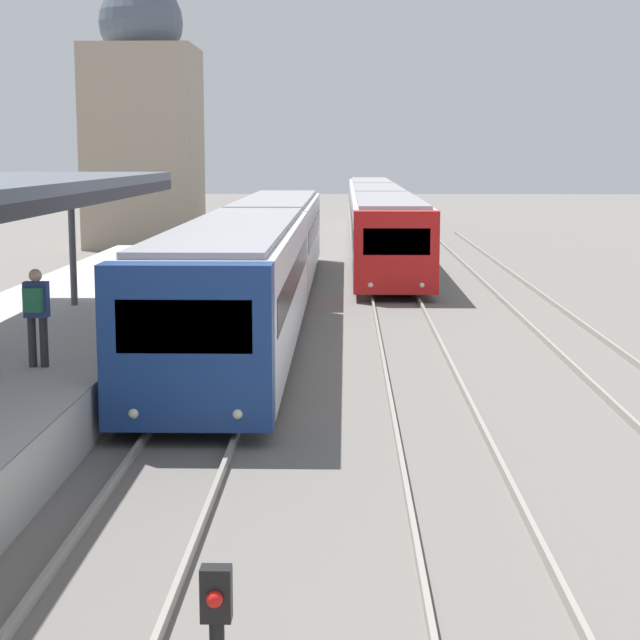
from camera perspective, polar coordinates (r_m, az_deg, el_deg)
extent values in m
cube|color=black|center=(16.60, -14.40, 5.91)|extent=(0.08, 22.63, 0.24)
cylinder|color=#47474C|center=(25.92, -13.07, 3.97)|extent=(0.16, 0.16, 2.91)
cylinder|color=#2D2D33|center=(18.65, -15.10, -1.14)|extent=(0.14, 0.14, 0.85)
cylinder|color=#2D2D33|center=(18.59, -14.51, -1.15)|extent=(0.14, 0.14, 0.85)
cube|color=navy|center=(18.51, -14.89, 1.07)|extent=(0.40, 0.22, 0.60)
sphere|color=tan|center=(18.46, -14.94, 2.31)|extent=(0.22, 0.22, 0.22)
cube|color=#236B47|center=(18.32, -15.07, 1.04)|extent=(0.30, 0.18, 0.40)
cube|color=navy|center=(16.78, -7.08, -1.40)|extent=(2.69, 0.70, 2.60)
cube|color=black|center=(16.40, -7.27, -0.35)|extent=(2.09, 0.04, 0.83)
sphere|color=#EFEACC|center=(16.80, -9.91, -4.94)|extent=(0.16, 0.16, 0.16)
sphere|color=#EFEACC|center=(16.56, -4.42, -5.03)|extent=(0.16, 0.16, 0.16)
cube|color=silver|center=(24.20, -4.47, 1.79)|extent=(2.69, 14.42, 2.60)
cube|color=gray|center=(24.07, -4.51, 5.00)|extent=(2.36, 14.13, 0.12)
cube|color=black|center=(24.17, -4.48, 2.46)|extent=(2.71, 13.27, 0.68)
cylinder|color=black|center=(19.99, -9.05, -3.35)|extent=(0.12, 0.70, 0.70)
cylinder|color=black|center=(19.70, -2.50, -3.42)|extent=(0.12, 0.70, 0.70)
cylinder|color=black|center=(29.11, -5.75, 0.55)|extent=(0.12, 0.70, 0.70)
cylinder|color=black|center=(28.92, -1.25, 0.54)|extent=(0.12, 0.70, 0.70)
cube|color=silver|center=(38.86, -2.26, 4.48)|extent=(2.69, 14.42, 2.60)
cube|color=gray|center=(38.78, -2.28, 6.48)|extent=(2.36, 14.13, 0.12)
cube|color=black|center=(38.84, -2.27, 4.90)|extent=(2.71, 13.27, 0.68)
cylinder|color=black|center=(34.43, -4.64, 1.85)|extent=(0.12, 0.70, 0.70)
cylinder|color=black|center=(34.26, -0.84, 1.84)|extent=(0.12, 0.70, 0.70)
cylinder|color=black|center=(43.70, -3.36, 3.35)|extent=(0.12, 0.70, 0.70)
cylinder|color=black|center=(43.58, -0.36, 3.35)|extent=(0.12, 0.70, 0.70)
cube|color=red|center=(32.91, 4.08, 3.62)|extent=(2.61, 0.70, 2.54)
cube|color=black|center=(32.55, 4.11, 4.19)|extent=(2.04, 0.04, 0.81)
sphere|color=#EFEACC|center=(32.65, 2.71, 1.88)|extent=(0.16, 0.16, 0.16)
sphere|color=#EFEACC|center=(32.72, 5.46, 1.86)|extent=(0.16, 0.16, 0.16)
cube|color=silver|center=(39.92, 3.61, 4.54)|extent=(2.61, 13.38, 2.54)
cube|color=gray|center=(39.84, 3.63, 6.45)|extent=(2.30, 13.12, 0.12)
cube|color=black|center=(39.90, 3.61, 4.94)|extent=(2.63, 12.31, 0.66)
cylinder|color=black|center=(35.68, 2.07, 2.12)|extent=(0.12, 0.70, 0.70)
cylinder|color=black|center=(35.77, 5.63, 2.10)|extent=(0.12, 0.70, 0.70)
cylinder|color=black|center=(44.33, 1.94, 3.44)|extent=(0.12, 0.70, 0.70)
cylinder|color=black|center=(44.41, 4.81, 3.43)|extent=(0.12, 0.70, 0.70)
cube|color=silver|center=(53.62, 3.05, 5.65)|extent=(2.61, 13.38, 2.54)
cube|color=gray|center=(53.56, 3.06, 7.07)|extent=(2.30, 13.12, 0.12)
cube|color=black|center=(53.60, 3.05, 5.95)|extent=(2.63, 12.31, 0.66)
cylinder|color=black|center=(49.34, 1.89, 4.00)|extent=(0.12, 0.70, 0.70)
cylinder|color=black|center=(49.41, 4.47, 3.98)|extent=(0.12, 0.70, 0.70)
cylinder|color=black|center=(58.02, 1.81, 4.73)|extent=(0.12, 0.70, 0.70)
cylinder|color=black|center=(58.08, 4.01, 4.71)|extent=(0.12, 0.70, 0.70)
cube|color=silver|center=(67.33, 2.71, 6.31)|extent=(2.61, 13.38, 2.54)
cube|color=gray|center=(67.29, 2.72, 7.44)|extent=(2.30, 13.12, 0.12)
cube|color=black|center=(67.32, 2.71, 6.55)|extent=(2.63, 12.31, 0.66)
cylinder|color=black|center=(63.04, 1.78, 5.06)|extent=(0.12, 0.70, 0.70)
cylinder|color=black|center=(63.09, 3.81, 5.04)|extent=(0.12, 0.70, 0.70)
cylinder|color=black|center=(71.72, 1.73, 5.52)|extent=(0.12, 0.70, 0.70)
cylinder|color=black|center=(71.77, 3.52, 5.51)|extent=(0.12, 0.70, 0.70)
cube|color=black|center=(7.13, -5.56, -14.32)|extent=(0.20, 0.14, 0.36)
sphere|color=red|center=(7.05, -5.65, -14.61)|extent=(0.11, 0.11, 0.11)
cube|color=gray|center=(53.43, -9.36, 9.05)|extent=(5.23, 5.23, 9.64)
sphere|color=#4C5666|center=(53.79, -9.53, 15.38)|extent=(4.03, 4.03, 4.03)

